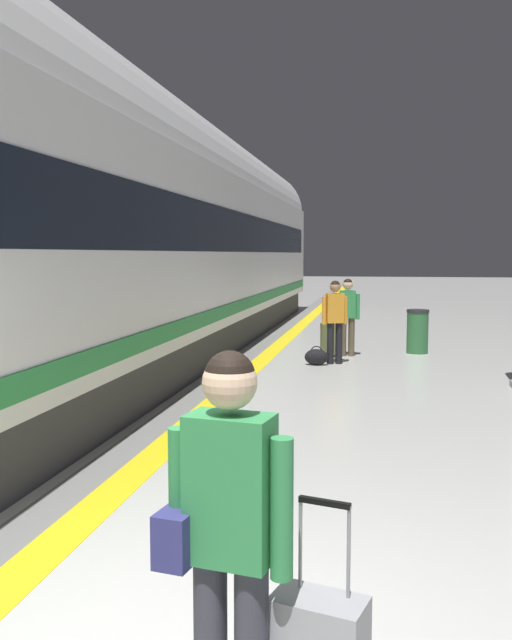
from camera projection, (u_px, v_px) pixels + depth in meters
safety_line_strip at (262, 360)px, 13.40m from camera, size 0.36×80.00×0.01m
tactile_edge_band at (247, 360)px, 13.45m from camera, size 0.54×80.00×0.01m
high_speed_train at (127, 228)px, 11.76m from camera, size 2.94×29.75×4.97m
traveller_foreground at (226, 527)px, 2.75m from camera, size 0.55×0.30×1.69m
passenger_near at (348, 311)px, 13.85m from camera, size 0.49×0.22×1.56m
suitcase_near at (331, 339)px, 13.76m from camera, size 0.43×0.32×0.68m
passenger_mid at (335, 316)px, 12.87m from camera, size 0.47×0.27×1.57m
duffel_bag_mid at (316, 357)px, 12.80m from camera, size 0.44×0.26×0.36m
waste_bin at (417, 331)px, 14.31m from camera, size 0.46×0.46×0.91m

